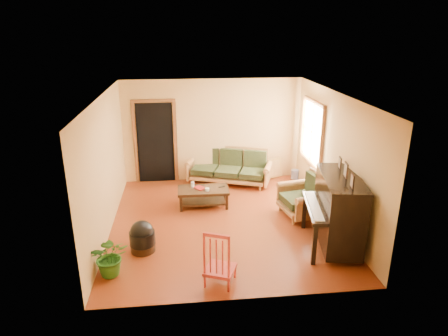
{
  "coord_description": "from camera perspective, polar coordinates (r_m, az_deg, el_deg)",
  "views": [
    {
      "loc": [
        -0.8,
        -7.34,
        3.8
      ],
      "look_at": [
        0.04,
        0.2,
        1.1
      ],
      "focal_mm": 32.0,
      "sensor_mm": 36.0,
      "label": 1
    }
  ],
  "objects": [
    {
      "name": "armchair",
      "position": [
        8.51,
        11.0,
        -3.83
      ],
      "size": [
        1.05,
        1.09,
        0.94
      ],
      "primitive_type": "cube",
      "rotation": [
        0.0,
        0.0,
        0.19
      ],
      "color": "#A16D3B",
      "rests_on": "floor"
    },
    {
      "name": "floor",
      "position": [
        8.3,
        -0.11,
        -7.64
      ],
      "size": [
        5.0,
        5.0,
        0.0
      ],
      "primitive_type": "plane",
      "color": "#5C1F0C",
      "rests_on": "ground"
    },
    {
      "name": "piano",
      "position": [
        7.44,
        16.03,
        -6.09
      ],
      "size": [
        1.14,
        1.65,
        1.34
      ],
      "primitive_type": "cube",
      "rotation": [
        0.0,
        0.0,
        -0.17
      ],
      "color": "black",
      "rests_on": "floor"
    },
    {
      "name": "book",
      "position": [
        8.81,
        -3.98,
        -3.01
      ],
      "size": [
        0.29,
        0.31,
        0.02
      ],
      "primitive_type": "imported",
      "rotation": [
        0.0,
        0.0,
        0.6
      ],
      "color": "maroon",
      "rests_on": "coffee_table"
    },
    {
      "name": "remote",
      "position": [
        8.94,
        -0.33,
        -2.67
      ],
      "size": [
        0.15,
        0.09,
        0.01
      ],
      "primitive_type": "cube",
      "rotation": [
        0.0,
        0.0,
        0.38
      ],
      "color": "black",
      "rests_on": "coffee_table"
    },
    {
      "name": "glass_jar",
      "position": [
        8.72,
        -2.43,
        -3.08
      ],
      "size": [
        0.1,
        0.1,
        0.06
      ],
      "primitive_type": "cylinder",
      "rotation": [
        0.0,
        0.0,
        0.04
      ],
      "color": "silver",
      "rests_on": "coffee_table"
    },
    {
      "name": "candle",
      "position": [
        8.91,
        -4.51,
        -2.4
      ],
      "size": [
        0.1,
        0.1,
        0.13
      ],
      "primitive_type": "cylinder",
      "rotation": [
        0.0,
        0.0,
        0.37
      ],
      "color": "silver",
      "rests_on": "coffee_table"
    },
    {
      "name": "sofa",
      "position": [
        10.1,
        0.7,
        0.18
      ],
      "size": [
        2.24,
        1.52,
        0.89
      ],
      "primitive_type": "cube",
      "rotation": [
        0.0,
        0.0,
        -0.35
      ],
      "color": "#A16D3B",
      "rests_on": "floor"
    },
    {
      "name": "leaning_frame",
      "position": [
        10.62,
        7.23,
        0.01
      ],
      "size": [
        0.41,
        0.23,
        0.54
      ],
      "primitive_type": "cube",
      "rotation": [
        0.0,
        0.0,
        0.38
      ],
      "color": "#AF853A",
      "rests_on": "floor"
    },
    {
      "name": "red_chair",
      "position": [
        6.26,
        -0.56,
        -12.46
      ],
      "size": [
        0.6,
        0.62,
        0.95
      ],
      "primitive_type": "cube",
      "rotation": [
        0.0,
        0.0,
        -0.39
      ],
      "color": "maroon",
      "rests_on": "floor"
    },
    {
      "name": "doorway",
      "position": [
        10.23,
        -9.76,
        3.55
      ],
      "size": [
        1.08,
        0.16,
        2.05
      ],
      "primitive_type": "cube",
      "color": "black",
      "rests_on": "floor"
    },
    {
      "name": "coffee_table",
      "position": [
        8.93,
        -2.97,
        -4.2
      ],
      "size": [
        1.12,
        0.61,
        0.41
      ],
      "primitive_type": "cube",
      "rotation": [
        0.0,
        0.0,
        -0.0
      ],
      "color": "black",
      "rests_on": "floor"
    },
    {
      "name": "window",
      "position": [
        9.43,
        12.52,
        5.0
      ],
      "size": [
        0.12,
        1.36,
        1.46
      ],
      "primitive_type": "cube",
      "color": "white",
      "rests_on": "right_wall"
    },
    {
      "name": "footstool",
      "position": [
        7.35,
        -11.57,
        -10.04
      ],
      "size": [
        0.47,
        0.47,
        0.43
      ],
      "primitive_type": "cylinder",
      "rotation": [
        0.0,
        0.0,
        -0.03
      ],
      "color": "black",
      "rests_on": "floor"
    },
    {
      "name": "potted_plant",
      "position": [
        6.77,
        -15.91,
        -11.99
      ],
      "size": [
        0.64,
        0.56,
        0.68
      ],
      "primitive_type": "imported",
      "rotation": [
        0.0,
        0.0,
        0.05
      ],
      "color": "#255E1B",
      "rests_on": "floor"
    },
    {
      "name": "ceramic_crock",
      "position": [
        10.67,
        10.07,
        -0.9
      ],
      "size": [
        0.22,
        0.22,
        0.24
      ],
      "primitive_type": "cylinder",
      "rotation": [
        0.0,
        0.0,
        -0.15
      ],
      "color": "#334D99",
      "rests_on": "floor"
    }
  ]
}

